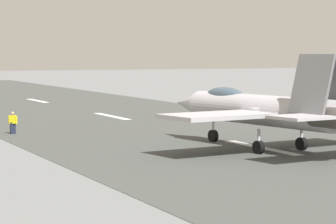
# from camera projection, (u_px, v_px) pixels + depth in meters

# --- Properties ---
(ground_plane) EXTENTS (400.00, 400.00, 0.00)m
(ground_plane) POSITION_uv_depth(u_px,v_px,m) (264.00, 148.00, 47.59)
(ground_plane) COLOR slate
(runway_strip) EXTENTS (240.00, 26.00, 0.02)m
(runway_strip) POSITION_uv_depth(u_px,v_px,m) (264.00, 148.00, 47.58)
(runway_strip) COLOR #434643
(runway_strip) RESTS_ON ground
(fighter_jet) EXTENTS (16.56, 14.01, 5.56)m
(fighter_jet) POSITION_uv_depth(u_px,v_px,m) (262.00, 109.00, 47.00)
(fighter_jet) COLOR #B1ACB4
(fighter_jet) RESTS_ON ground
(crew_person) EXTENTS (0.52, 0.53, 1.56)m
(crew_person) POSITION_uv_depth(u_px,v_px,m) (13.00, 123.00, 55.77)
(crew_person) COLOR #1E2338
(crew_person) RESTS_ON ground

